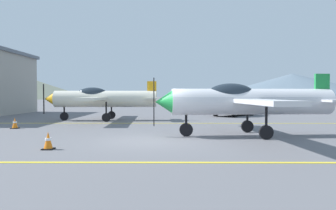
{
  "coord_description": "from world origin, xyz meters",
  "views": [
    {
      "loc": [
        0.8,
        -11.87,
        1.84
      ],
      "look_at": [
        0.71,
        6.0,
        1.2
      ],
      "focal_mm": 32.29,
      "sensor_mm": 36.0,
      "label": 1
    }
  ],
  "objects": [
    {
      "name": "car_sedan",
      "position": [
        6.25,
        13.74,
        0.84
      ],
      "size": [
        4.21,
        4.41,
        1.62
      ],
      "color": "black",
      "rests_on": "ground_plane"
    },
    {
      "name": "ground_plane",
      "position": [
        0.0,
        0.0,
        0.0
      ],
      "size": [
        400.0,
        400.0,
        0.0
      ],
      "primitive_type": "plane",
      "color": "slate"
    },
    {
      "name": "hill_centerleft",
      "position": [
        63.48,
        143.15,
        6.18
      ],
      "size": [
        89.01,
        89.01,
        12.35
      ],
      "primitive_type": "cone",
      "color": "slate",
      "rests_on": "ground_plane"
    },
    {
      "name": "apron_line_near",
      "position": [
        0.0,
        -3.83,
        0.01
      ],
      "size": [
        80.0,
        0.16,
        0.01
      ],
      "primitive_type": "cube",
      "color": "yellow",
      "rests_on": "ground_plane"
    },
    {
      "name": "apron_line_far",
      "position": [
        0.0,
        7.11,
        0.01
      ],
      "size": [
        80.0,
        0.16,
        0.01
      ],
      "primitive_type": "cube",
      "color": "yellow",
      "rests_on": "ground_plane"
    },
    {
      "name": "traffic_cone_side",
      "position": [
        -3.25,
        -1.89,
        0.29
      ],
      "size": [
        0.36,
        0.36,
        0.59
      ],
      "color": "black",
      "rests_on": "ground_plane"
    },
    {
      "name": "traffic_cone_front",
      "position": [
        -7.49,
        4.2,
        0.29
      ],
      "size": [
        0.36,
        0.36,
        0.59
      ],
      "color": "black",
      "rests_on": "ground_plane"
    },
    {
      "name": "hill_left",
      "position": [
        -69.27,
        115.28,
        6.1
      ],
      "size": [
        71.29,
        71.29,
        12.2
      ],
      "primitive_type": "cone",
      "color": "slate",
      "rests_on": "ground_plane"
    },
    {
      "name": "airplane_near",
      "position": [
        4.12,
        1.45,
        1.55
      ],
      "size": [
        8.02,
        9.22,
        2.76
      ],
      "color": "silver",
      "rests_on": "ground_plane"
    },
    {
      "name": "airplane_mid",
      "position": [
        -3.99,
        9.31,
        1.55
      ],
      "size": [
        7.98,
        9.2,
        2.76
      ],
      "color": "silver",
      "rests_on": "ground_plane"
    }
  ]
}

